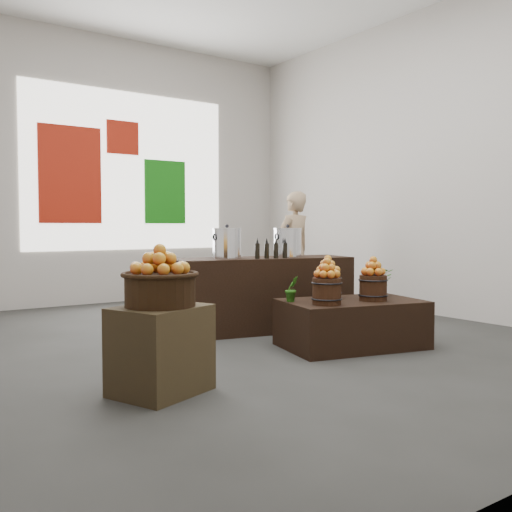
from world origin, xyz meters
TOP-DOWN VIEW (x-y plane):
  - ground at (0.00, 0.00)m, footprint 7.00×7.00m
  - back_wall at (0.00, 3.50)m, footprint 6.00×0.04m
  - back_opening at (0.30, 3.48)m, footprint 3.20×0.02m
  - deco_red_left at (-0.60, 3.47)m, footprint 0.90×0.04m
  - deco_green_right at (0.90, 3.47)m, footprint 0.70×0.04m
  - deco_red_upper at (0.20, 3.47)m, footprint 0.50×0.04m
  - crate at (-1.44, -1.26)m, footprint 0.75×0.68m
  - wicker_basket at (-1.44, -1.26)m, footprint 0.48×0.48m
  - apples_in_basket at (-1.44, -1.26)m, footprint 0.38×0.38m
  - display_table at (0.71, -0.93)m, footprint 1.45×1.08m
  - apple_bucket_front_left at (0.31, -1.02)m, footprint 0.26×0.26m
  - apples_in_bucket_front_left at (0.31, -1.02)m, footprint 0.20×0.20m
  - apple_bucket_front_right at (0.86, -1.06)m, footprint 0.26×0.26m
  - apples_in_bucket_front_right at (0.86, -1.06)m, footprint 0.20×0.20m
  - apple_bucket_rear at (0.64, -0.66)m, footprint 0.26×0.26m
  - apples_in_bucket_rear at (0.64, -0.66)m, footprint 0.20×0.20m
  - herb_garnish_right at (1.18, -0.84)m, footprint 0.28×0.25m
  - herb_garnish_left at (0.18, -0.68)m, footprint 0.14×0.11m
  - counter at (0.51, 0.27)m, footprint 2.07×1.04m
  - stock_pot_left at (0.11, 0.35)m, footprint 0.31×0.31m
  - stock_pot_center at (0.82, 0.20)m, footprint 0.31×0.31m
  - oil_cruets at (0.46, 0.07)m, footprint 0.29×0.12m
  - shopper at (1.93, 1.48)m, footprint 0.65×0.47m

SIDE VIEW (x-z plane):
  - ground at x=0.00m, z-range 0.00..0.00m
  - display_table at x=0.71m, z-range 0.00..0.45m
  - crate at x=-1.44m, z-range 0.00..0.61m
  - counter at x=0.51m, z-range 0.00..0.81m
  - herb_garnish_left at x=0.18m, z-range 0.45..0.69m
  - apple_bucket_front_left at x=0.31m, z-range 0.45..0.69m
  - apple_bucket_front_right at x=0.86m, z-range 0.45..0.69m
  - apple_bucket_rear at x=0.64m, z-range 0.45..0.69m
  - herb_garnish_right at x=1.18m, z-range 0.45..0.73m
  - wicker_basket at x=-1.44m, z-range 0.61..0.83m
  - apples_in_bucket_front_left at x=0.31m, z-range 0.69..0.87m
  - apples_in_bucket_front_right at x=0.86m, z-range 0.69..0.87m
  - apples_in_bucket_rear at x=0.64m, z-range 0.69..0.87m
  - shopper at x=1.93m, z-range 0.00..1.65m
  - oil_cruets at x=0.46m, z-range 0.81..1.04m
  - apples_in_basket at x=-1.44m, z-range 0.83..1.03m
  - stock_pot_left at x=0.11m, z-range 0.81..1.12m
  - stock_pot_center at x=0.82m, z-range 0.81..1.12m
  - deco_green_right at x=0.90m, z-range 1.20..2.20m
  - deco_red_left at x=-0.60m, z-range 1.20..2.60m
  - back_wall at x=0.00m, z-range 0.00..4.00m
  - back_opening at x=0.30m, z-range 0.80..3.20m
  - deco_red_upper at x=0.20m, z-range 2.25..2.75m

